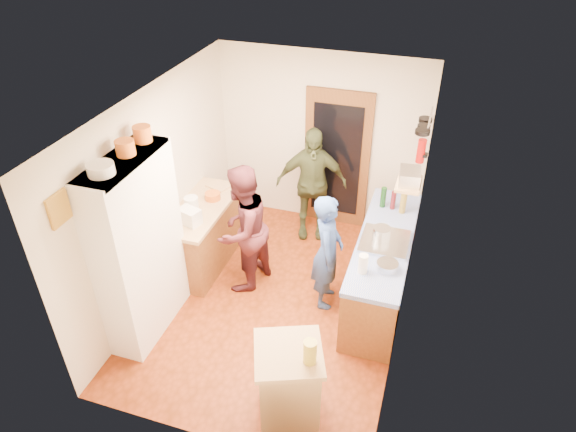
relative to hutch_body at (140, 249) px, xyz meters
The scene contains 44 objects.
floor 1.89m from the hutch_body, 31.61° to the left, with size 3.00×4.00×0.02m, color #8F3614.
ceiling 2.15m from the hutch_body, 31.61° to the left, with size 3.00×4.00×0.02m, color silver.
wall_back 3.10m from the hutch_body, 65.17° to the left, with size 3.00×0.02×2.60m, color beige.
wall_front 1.79m from the hutch_body, 42.95° to the right, with size 3.00×0.02×2.60m, color beige.
wall_left 0.85m from the hutch_body, 104.71° to the left, with size 0.02×4.00×2.60m, color beige.
wall_right 2.93m from the hutch_body, 15.89° to the left, with size 0.02×4.00×2.60m, color beige.
door_frame 3.17m from the hutch_body, 60.77° to the left, with size 0.95×0.06×2.10m, color brown.
door_glass 3.14m from the hutch_body, 60.46° to the left, with size 0.70×0.02×1.70m, color black.
hutch_body is the anchor object (origin of this frame).
hutch_top_shelf 1.08m from the hutch_body, ahead, with size 0.40×1.14×0.04m, color white.
plate_stack 1.20m from the hutch_body, 90.00° to the right, with size 0.25×0.25×0.10m, color white.
orange_pot_a 1.18m from the hutch_body, 90.00° to the left, with size 0.19×0.19×0.15m, color orange.
orange_pot_b 1.25m from the hutch_body, 90.00° to the left, with size 0.19×0.19×0.17m, color orange.
left_counter_base 1.42m from the hutch_body, 85.43° to the left, with size 0.60×1.40×0.85m, color brown.
left_counter_top 1.27m from the hutch_body, 85.43° to the left, with size 0.64×1.44×0.05m, color tan.
toaster 0.89m from the hutch_body, 80.19° to the left, with size 0.27×0.18×0.20m, color white.
kettle 1.13m from the hutch_body, 87.45° to the left, with size 0.18×0.18×0.20m, color white.
orange_bowl 1.49m from the hutch_body, 83.01° to the left, with size 0.20×0.20×0.09m, color orange.
chopping_board 1.80m from the hutch_body, 86.16° to the left, with size 0.30×0.22×0.03m, color tan.
right_counter_base 2.90m from the hutch_body, 27.47° to the left, with size 0.60×2.20×0.84m, color brown.
right_counter_top 2.83m from the hutch_body, 27.47° to the left, with size 0.62×2.22×0.06m, color #193EB7.
hob 2.78m from the hutch_body, 25.53° to the left, with size 0.55×0.58×0.04m, color silver.
pot_on_hob 2.75m from the hutch_body, 26.75° to the left, with size 0.21×0.21×0.13m, color silver.
bottle_a 3.07m from the hutch_body, 39.97° to the left, with size 0.07×0.07×0.28m, color #143F14.
bottle_b 3.16m from the hutch_body, 38.34° to the left, with size 0.06×0.06×0.25m, color #591419.
bottle_c 3.23m from the hutch_body, 36.16° to the left, with size 0.08×0.08×0.32m, color olive.
paper_towel 2.43m from the hutch_body, 14.21° to the left, with size 0.10×0.10×0.23m, color white.
mixing_bowl 2.70m from the hutch_body, 15.45° to the left, with size 0.24×0.24×0.09m, color silver.
island_base 2.16m from the hutch_body, 20.43° to the right, with size 0.55×0.55×0.86m, color tan.
island_top 2.07m from the hutch_body, 20.43° to the right, with size 0.62×0.62×0.05m, color tan.
cutting_board 2.00m from the hutch_body, 20.32° to the right, with size 0.35×0.28×0.02m, color white.
oil_jar 2.27m from the hutch_body, 19.64° to the right, with size 0.12×0.12×0.24m, color #AD9E2D.
pan_rail 3.73m from the hutch_body, 40.11° to the left, with size 0.02×0.02×0.65m, color silver.
pan_hang_a 3.55m from the hutch_body, 38.53° to the left, with size 0.18×0.18×0.05m, color black.
pan_hang_b 3.67m from the hutch_body, 41.04° to the left, with size 0.16×0.16×0.05m, color black.
pan_hang_c 3.80m from the hutch_body, 43.36° to the left, with size 0.17×0.17×0.05m, color black.
wall_shelf 3.01m from the hutch_body, 25.09° to the left, with size 0.26×0.42×0.03m, color tan.
radio 3.03m from the hutch_body, 25.09° to the left, with size 0.22×0.30×0.15m, color silver.
ext_bracket 3.75m from the hutch_body, 42.07° to the left, with size 0.06×0.10×0.04m, color black.
fire_extinguisher 3.71m from the hutch_body, 42.69° to the left, with size 0.11×0.11×0.32m, color red.
picture_frame 1.22m from the hutch_body, 103.50° to the right, with size 0.03×0.25×0.30m, color gold.
person_hob 2.16m from the hutch_body, 27.30° to the left, with size 0.55×0.36×1.52m, color #2E4B94.
person_left 1.34m from the hutch_body, 51.36° to the left, with size 0.83×0.65×1.70m, color #4B1E24.
person_back 2.69m from the hutch_body, 60.72° to the left, with size 1.00×0.41×1.70m, color #394124.
Camera 1 is at (1.58, -4.52, 4.51)m, focal length 32.00 mm.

